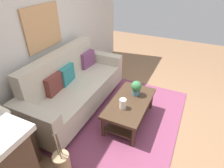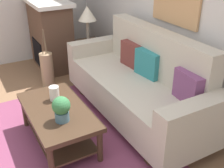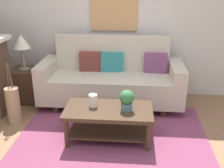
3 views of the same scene
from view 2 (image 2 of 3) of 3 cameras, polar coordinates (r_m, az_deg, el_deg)
name	(u,v)px [view 2 (image 2 of 3)]	position (r m, az deg, el deg)	size (l,w,h in m)	color
ground_plane	(23,157)	(3.15, -17.69, -13.97)	(9.33, 9.33, 0.00)	#8C6647
wall_back	(186,6)	(3.41, 14.85, 15.17)	(5.33, 0.10, 2.70)	silver
area_rug	(68,142)	(3.23, -8.95, -11.50)	(2.46, 1.80, 0.01)	#843D5B
couch	(138,84)	(3.46, 5.36, -0.06)	(2.24, 0.84, 1.08)	beige
throw_pillow_maroon	(132,55)	(3.69, 4.11, 5.99)	(0.36, 0.12, 0.32)	brown
throw_pillow_teal	(148,64)	(3.42, 7.29, 4.11)	(0.36, 0.12, 0.32)	teal
throw_pillow_plum	(188,87)	(2.95, 15.21, -0.63)	(0.36, 0.12, 0.32)	#7A4270
coffee_table	(58,118)	(3.07, -10.91, -6.85)	(1.10, 0.60, 0.43)	#422D1E
tabletop_vase	(54,93)	(3.15, -11.65, -1.86)	(0.11, 0.11, 0.16)	white
potted_plant_tabletop	(61,108)	(2.75, -10.26, -4.87)	(0.18, 0.18, 0.26)	slate
side_table	(89,58)	(4.65, -4.70, 5.24)	(0.44, 0.44, 0.56)	#422D1E
table_lamp	(87,15)	(4.43, -5.06, 13.83)	(0.28, 0.28, 0.57)	gray
fireplace	(51,35)	(4.93, -12.38, 9.77)	(1.02, 0.58, 1.16)	brown
floor_vase	(47,70)	(4.35, -13.02, 2.78)	(0.19, 0.19, 0.53)	tan
floor_vase_branch_a	(44,42)	(4.17, -13.57, 8.24)	(0.01, 0.01, 0.36)	brown
floor_vase_branch_b	(45,42)	(4.20, -13.47, 8.40)	(0.01, 0.01, 0.36)	brown
floor_vase_branch_c	(43,42)	(4.19, -13.92, 8.31)	(0.01, 0.01, 0.36)	brown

